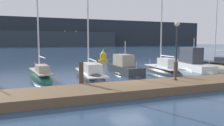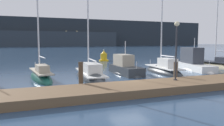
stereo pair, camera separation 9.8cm
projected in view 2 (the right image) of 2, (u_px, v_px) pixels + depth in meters
ground_plane at (130, 85)px, 14.83m from camera, size 400.00×400.00×0.00m
dock at (144, 88)px, 12.91m from camera, size 42.75×2.80×0.45m
mooring_pile_2 at (81, 76)px, 13.16m from camera, size 0.28×0.28×1.73m
mooring_pile_3 at (175, 72)px, 15.62m from camera, size 0.28×0.28×1.49m
sailboat_berth_4 at (41, 78)px, 17.11m from camera, size 1.99×5.93×8.19m
sailboat_berth_5 at (90, 77)px, 17.67m from camera, size 2.22×7.32×11.00m
motorboat_berth_6 at (125, 70)px, 19.86m from camera, size 1.80×4.97×3.48m
sailboat_berth_7 at (164, 71)px, 20.53m from camera, size 2.18×6.08×8.63m
motorboat_berth_8 at (193, 65)px, 22.83m from camera, size 2.98×6.38×3.76m
sailboat_berth_9 at (220, 67)px, 23.98m from camera, size 3.10×8.03×9.97m
channel_buoy at (104, 57)px, 33.28m from camera, size 1.49×1.49×1.77m
dock_lamppost at (176, 41)px, 13.93m from camera, size 0.32×0.32×3.77m
hillside_backdrop at (32, 33)px, 135.33m from camera, size 240.00×23.00×17.50m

